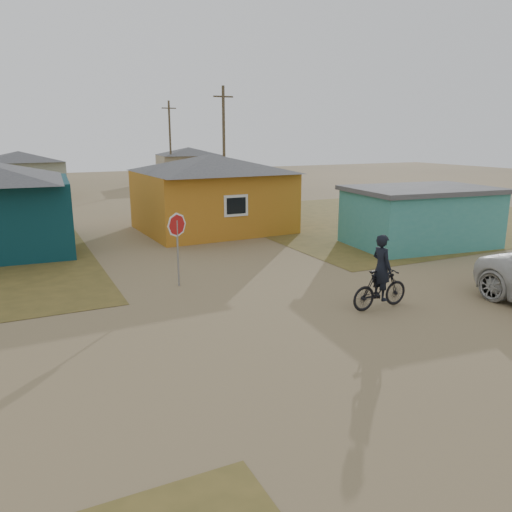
{
  "coord_description": "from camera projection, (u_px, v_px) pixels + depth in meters",
  "views": [
    {
      "loc": [
        -6.74,
        -10.05,
        4.84
      ],
      "look_at": [
        -0.36,
        3.0,
        1.3
      ],
      "focal_mm": 35.0,
      "sensor_mm": 36.0,
      "label": 1
    }
  ],
  "objects": [
    {
      "name": "utility_pole_far",
      "position": [
        170.0,
        142.0,
        48.19
      ],
      "size": [
        1.4,
        0.2,
        8.0
      ],
      "color": "brown",
      "rests_on": "ground"
    },
    {
      "name": "house_beige_east",
      "position": [
        189.0,
        164.0,
        51.54
      ],
      "size": [
        6.95,
        6.05,
        3.6
      ],
      "color": "#9C8D6F",
      "rests_on": "ground"
    },
    {
      "name": "shed_turquoise",
      "position": [
        420.0,
        216.0,
        22.21
      ],
      "size": [
        6.71,
        4.93,
        2.6
      ],
      "color": "teal",
      "rests_on": "ground"
    },
    {
      "name": "utility_pole_near",
      "position": [
        224.0,
        145.0,
        33.79
      ],
      "size": [
        1.4,
        0.2,
        8.0
      ],
      "color": "brown",
      "rests_on": "ground"
    },
    {
      "name": "grass_ne",
      "position": [
        397.0,
        217.0,
        30.11
      ],
      "size": [
        20.0,
        18.0,
        0.0
      ],
      "primitive_type": "cube",
      "color": "brown",
      "rests_on": "ground"
    },
    {
      "name": "stop_sign",
      "position": [
        177.0,
        232.0,
        16.01
      ],
      "size": [
        0.79,
        0.09,
        2.43
      ],
      "color": "gray",
      "rests_on": "ground"
    },
    {
      "name": "house_pale_west",
      "position": [
        20.0,
        173.0,
        39.47
      ],
      "size": [
        7.04,
        6.15,
        3.6
      ],
      "color": "gray",
      "rests_on": "ground"
    },
    {
      "name": "ground",
      "position": [
        320.0,
        329.0,
        12.79
      ],
      "size": [
        120.0,
        120.0,
        0.0
      ],
      "primitive_type": "plane",
      "color": "#88724E"
    },
    {
      "name": "house_yellow",
      "position": [
        212.0,
        191.0,
        25.61
      ],
      "size": [
        7.72,
        6.76,
        3.9
      ],
      "color": "#BA731C",
      "rests_on": "ground"
    },
    {
      "name": "cyclist",
      "position": [
        381.0,
        282.0,
        14.13
      ],
      "size": [
        1.92,
        0.7,
        2.15
      ],
      "color": "black",
      "rests_on": "ground"
    }
  ]
}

